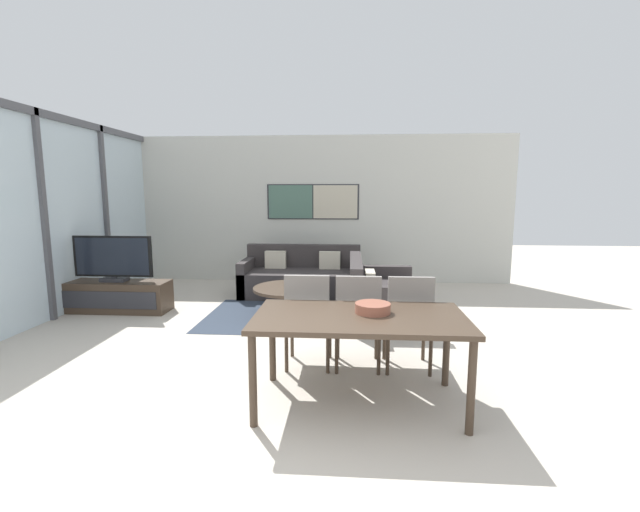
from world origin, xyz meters
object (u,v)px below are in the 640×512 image
(sofa_side, at_px, (378,298))
(coffee_table, at_px, (291,294))
(tv_console, at_px, (116,296))
(television, at_px, (113,259))
(dining_table, at_px, (360,324))
(dining_chair_centre, at_px, (358,317))
(dining_chair_left, at_px, (308,315))
(dining_chair_right, at_px, (408,318))
(fruit_bowl, at_px, (373,307))
(sofa_main, at_px, (302,278))

(sofa_side, relative_size, coffee_table, 1.55)
(tv_console, xyz_separation_m, television, (0.00, 0.00, 0.55))
(dining_table, relative_size, dining_chair_centre, 1.77)
(sofa_side, height_order, dining_table, sofa_side)
(dining_chair_left, distance_m, dining_chair_right, 0.97)
(television, height_order, dining_table, television)
(television, distance_m, coffee_table, 2.64)
(television, height_order, fruit_bowl, television)
(television, xyz_separation_m, coffee_table, (2.60, -0.08, -0.46))
(sofa_main, distance_m, coffee_table, 1.36)
(dining_table, xyz_separation_m, dining_chair_centre, (0.00, 0.69, -0.14))
(dining_table, height_order, fruit_bowl, fruit_bowl)
(coffee_table, relative_size, dining_chair_left, 1.10)
(tv_console, relative_size, fruit_bowl, 5.35)
(coffee_table, height_order, dining_table, dining_table)
(sofa_side, bearing_deg, coffee_table, 92.27)
(sofa_main, distance_m, dining_table, 3.95)
(tv_console, xyz_separation_m, sofa_main, (2.60, 1.28, 0.05))
(tv_console, relative_size, dining_chair_left, 1.63)
(dining_chair_left, relative_size, fruit_bowl, 3.28)
(coffee_table, bearing_deg, dining_table, -69.87)
(dining_chair_right, bearing_deg, television, 155.11)
(television, xyz_separation_m, dining_table, (3.50, -2.54, -0.10))
(coffee_table, relative_size, fruit_bowl, 3.59)
(television, relative_size, dining_table, 0.69)
(tv_console, xyz_separation_m, fruit_bowl, (3.61, -2.46, 0.57))
(television, distance_m, dining_chair_centre, 3.97)
(television, height_order, dining_chair_centre, television)
(sofa_main, bearing_deg, sofa_side, -47.32)
(television, height_order, dining_chair_left, television)
(sofa_side, height_order, coffee_table, sofa_side)
(dining_table, bearing_deg, coffee_table, 110.13)
(tv_console, height_order, fruit_bowl, fruit_bowl)
(fruit_bowl, bearing_deg, sofa_main, 105.09)
(sofa_side, distance_m, fruit_bowl, 2.49)
(television, distance_m, dining_table, 4.33)
(dining_chair_centre, bearing_deg, sofa_side, 80.33)
(sofa_main, bearing_deg, television, -153.81)
(dining_chair_left, relative_size, dining_chair_centre, 1.00)
(fruit_bowl, bearing_deg, television, 145.64)
(sofa_side, height_order, dining_chair_centre, dining_chair_centre)
(dining_table, bearing_deg, dining_chair_centre, 90.00)
(dining_chair_left, height_order, fruit_bowl, dining_chair_left)
(sofa_main, xyz_separation_m, coffee_table, (-0.00, -1.36, 0.04))
(dining_chair_left, bearing_deg, dining_table, -55.36)
(tv_console, bearing_deg, television, 90.00)
(tv_console, distance_m, fruit_bowl, 4.40)
(dining_chair_right, xyz_separation_m, fruit_bowl, (-0.38, -0.62, 0.26))
(sofa_side, bearing_deg, dining_chair_centre, 170.33)
(television, xyz_separation_m, sofa_side, (3.81, -0.04, -0.51))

